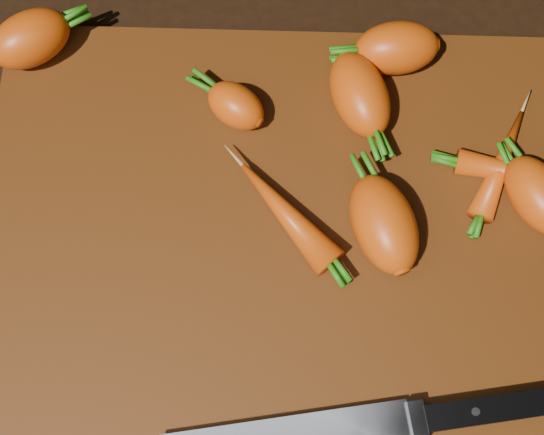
{
  "coord_description": "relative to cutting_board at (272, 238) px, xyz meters",
  "views": [
    {
      "loc": [
        0.01,
        -0.19,
        0.62
      ],
      "look_at": [
        0.0,
        0.01,
        0.03
      ],
      "focal_mm": 50.0,
      "sensor_mm": 36.0,
      "label": 1
    }
  ],
  "objects": [
    {
      "name": "carrot_8",
      "position": [
        0.01,
        0.01,
        0.02
      ],
      "size": [
        0.1,
        0.1,
        0.03
      ],
      "primitive_type": "ellipsoid",
      "rotation": [
        0.0,
        0.0,
        2.3
      ],
      "color": "#DA4A08",
      "rests_on": "cutting_board"
    },
    {
      "name": "carrot_1",
      "position": [
        -0.03,
        0.11,
        0.02
      ],
      "size": [
        0.07,
        0.06,
        0.04
      ],
      "primitive_type": "ellipsoid",
      "rotation": [
        0.0,
        0.0,
        2.52
      ],
      "color": "#DA4A08",
      "rests_on": "cutting_board"
    },
    {
      "name": "cutting_board",
      "position": [
        0.0,
        0.0,
        0.0
      ],
      "size": [
        0.5,
        0.4,
        0.01
      ],
      "primitive_type": "cube",
      "color": "#50270C",
      "rests_on": "ground"
    },
    {
      "name": "carrot_6",
      "position": [
        0.19,
        0.07,
        0.02
      ],
      "size": [
        0.06,
        0.11,
        0.02
      ],
      "primitive_type": "ellipsoid",
      "rotation": [
        0.0,
        0.0,
        1.16
      ],
      "color": "#DA4A08",
      "rests_on": "cutting_board"
    },
    {
      "name": "carrot_2",
      "position": [
        0.07,
        0.12,
        0.03
      ],
      "size": [
        0.07,
        0.09,
        0.05
      ],
      "primitive_type": "ellipsoid",
      "rotation": [
        0.0,
        0.0,
        -1.23
      ],
      "color": "#DA4A08",
      "rests_on": "cutting_board"
    },
    {
      "name": "carrot_4",
      "position": [
        0.11,
        0.17,
        0.03
      ],
      "size": [
        0.08,
        0.06,
        0.05
      ],
      "primitive_type": "ellipsoid",
      "rotation": [
        0.0,
        0.0,
        3.28
      ],
      "color": "#DA4A08",
      "rests_on": "cutting_board"
    },
    {
      "name": "carrot_7",
      "position": [
        0.22,
        0.06,
        0.02
      ],
      "size": [
        0.13,
        0.04,
        0.02
      ],
      "primitive_type": "ellipsoid",
      "rotation": [
        0.0,
        0.0,
        -0.18
      ],
      "color": "#DA4A08",
      "rests_on": "cutting_board"
    },
    {
      "name": "ground",
      "position": [
        0.0,
        0.0,
        -0.01
      ],
      "size": [
        2.0,
        2.0,
        0.01
      ],
      "primitive_type": "cube",
      "color": "black"
    },
    {
      "name": "carrot_0",
      "position": [
        -0.22,
        0.17,
        0.03
      ],
      "size": [
        0.09,
        0.08,
        0.05
      ],
      "primitive_type": "ellipsoid",
      "rotation": [
        0.0,
        0.0,
        0.59
      ],
      "color": "#DA4A08",
      "rests_on": "cutting_board"
    },
    {
      "name": "carrot_5",
      "position": [
        0.22,
        0.03,
        0.03
      ],
      "size": [
        0.08,
        0.09,
        0.04
      ],
      "primitive_type": "ellipsoid",
      "rotation": [
        0.0,
        0.0,
        2.08
      ],
      "color": "#DA4A08",
      "rests_on": "cutting_board"
    },
    {
      "name": "carrot_3",
      "position": [
        0.09,
        0.0,
        0.03
      ],
      "size": [
        0.08,
        0.1,
        0.05
      ],
      "primitive_type": "ellipsoid",
      "rotation": [
        0.0,
        0.0,
        1.91
      ],
      "color": "#DA4A08",
      "rests_on": "cutting_board"
    }
  ]
}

